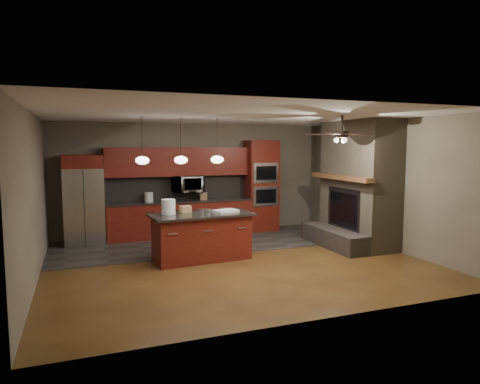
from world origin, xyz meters
name	(u,v)px	position (x,y,z in m)	size (l,w,h in m)	color
ground	(236,262)	(0.00, 0.00, 0.00)	(7.00, 7.00, 0.00)	brown
ceiling	(236,116)	(0.00, 0.00, 2.80)	(7.00, 6.00, 0.02)	white
back_wall	(196,179)	(0.00, 3.00, 1.40)	(7.00, 0.02, 2.80)	gray
right_wall	(386,184)	(3.50, 0.00, 1.40)	(0.02, 6.00, 2.80)	gray
left_wall	(33,198)	(-3.50, 0.00, 1.40)	(0.02, 6.00, 2.80)	gray
slate_tile_patch	(210,242)	(0.00, 1.80, 0.01)	(7.00, 2.40, 0.01)	#363330
fireplace_column	(357,188)	(3.04, 0.40, 1.30)	(1.30, 2.10, 2.80)	#655B48
back_cabinetry	(180,200)	(-0.48, 2.74, 0.89)	(3.59, 0.64, 2.20)	maroon
oven_tower	(261,186)	(1.70, 2.69, 1.19)	(0.80, 0.63, 2.38)	maroon
microwave	(188,184)	(-0.27, 2.75, 1.30)	(0.73, 0.41, 0.50)	silver
refrigerator	(84,200)	(-2.71, 2.62, 1.02)	(0.87, 0.75, 2.04)	silver
kitchen_island	(202,236)	(-0.58, 0.38, 0.47)	(2.04, 1.05, 0.92)	maroon
white_bucket	(168,207)	(-1.20, 0.55, 1.06)	(0.27, 0.27, 0.29)	white
paint_can	(207,212)	(-0.52, 0.22, 0.97)	(0.16, 0.16, 0.11)	#A9A9AE
paint_tray	(226,211)	(-0.07, 0.41, 0.94)	(0.45, 0.32, 0.05)	white
cardboard_box	(185,209)	(-0.84, 0.63, 0.99)	(0.21, 0.15, 0.13)	#A88456
counter_bucket	(149,197)	(-1.24, 2.70, 1.01)	(0.20, 0.20, 0.23)	silver
counter_box	(204,196)	(0.12, 2.65, 0.99)	(0.16, 0.13, 0.18)	#90714A
pendant_left	(142,160)	(-1.65, 0.70, 1.96)	(0.26, 0.26, 0.92)	black
pendant_center	(181,160)	(-0.90, 0.70, 1.96)	(0.26, 0.26, 0.92)	black
pendant_right	(217,159)	(-0.15, 0.70, 1.96)	(0.26, 0.26, 0.92)	black
ceiling_fan	(342,134)	(1.80, -0.80, 2.46)	(1.27, 1.33, 0.41)	black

